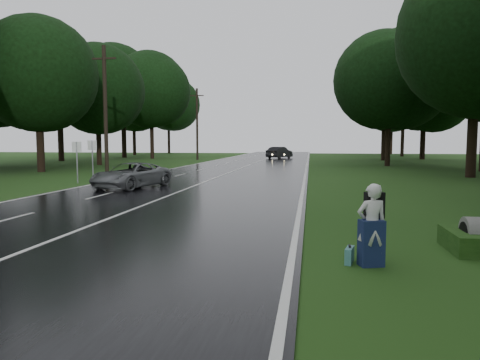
% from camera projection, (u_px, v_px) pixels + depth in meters
% --- Properties ---
extents(ground, '(160.00, 160.00, 0.00)m').
position_uv_depth(ground, '(61.00, 238.00, 10.94)').
color(ground, '#204313').
rests_on(ground, ground).
extents(road, '(12.00, 140.00, 0.04)m').
position_uv_depth(road, '(222.00, 176.00, 30.61)').
color(road, black).
rests_on(road, ground).
extents(lane_center, '(0.12, 140.00, 0.01)m').
position_uv_depth(lane_center, '(222.00, 175.00, 30.61)').
color(lane_center, silver).
rests_on(lane_center, road).
extents(grey_car, '(3.30, 5.06, 1.30)m').
position_uv_depth(grey_car, '(131.00, 175.00, 22.38)').
color(grey_car, '#575B5D').
rests_on(grey_car, road).
extents(far_car, '(3.56, 5.20, 1.62)m').
position_uv_depth(far_car, '(280.00, 153.00, 60.96)').
color(far_car, black).
rests_on(far_car, road).
extents(hitchhiker, '(0.68, 0.64, 1.62)m').
position_uv_depth(hitchhiker, '(372.00, 228.00, 8.48)').
color(hitchhiker, silver).
rests_on(hitchhiker, ground).
extents(suitcase, '(0.23, 0.47, 0.32)m').
position_uv_depth(suitcase, '(349.00, 255.00, 8.71)').
color(suitcase, teal).
rests_on(suitcase, ground).
extents(utility_pole_mid, '(1.80, 0.28, 9.24)m').
position_uv_depth(utility_pole_mid, '(107.00, 175.00, 31.84)').
color(utility_pole_mid, black).
rests_on(utility_pole_mid, ground).
extents(utility_pole_far, '(1.80, 0.28, 9.26)m').
position_uv_depth(utility_pole_far, '(197.00, 160.00, 57.23)').
color(utility_pole_far, black).
rests_on(utility_pole_far, ground).
extents(road_sign_a, '(0.58, 0.10, 2.41)m').
position_uv_depth(road_sign_a, '(78.00, 183.00, 25.37)').
color(road_sign_a, white).
rests_on(road_sign_a, ground).
extents(road_sign_b, '(0.60, 0.10, 2.48)m').
position_uv_depth(road_sign_b, '(93.00, 180.00, 27.17)').
color(road_sign_b, white).
rests_on(road_sign_b, ground).
extents(tree_left_d, '(8.23, 8.23, 12.86)m').
position_uv_depth(tree_left_d, '(41.00, 172.00, 34.78)').
color(tree_left_d, black).
rests_on(tree_left_d, ground).
extents(tree_left_e, '(8.13, 8.13, 12.70)m').
position_uv_depth(tree_left_e, '(99.00, 165.00, 45.10)').
color(tree_left_e, black).
rests_on(tree_left_e, ground).
extents(tree_left_f, '(10.75, 10.75, 16.80)m').
position_uv_depth(tree_left_f, '(152.00, 159.00, 61.70)').
color(tree_left_f, black).
rests_on(tree_left_f, ground).
extents(tree_right_d, '(10.05, 10.05, 15.70)m').
position_uv_depth(tree_right_d, '(470.00, 177.00, 29.49)').
color(tree_right_d, black).
rests_on(tree_right_d, ground).
extents(tree_right_e, '(9.15, 9.15, 14.29)m').
position_uv_depth(tree_right_e, '(387.00, 166.00, 43.06)').
color(tree_right_e, black).
rests_on(tree_right_e, ground).
extents(tree_right_f, '(10.26, 10.26, 16.02)m').
position_uv_depth(tree_right_f, '(384.00, 160.00, 55.72)').
color(tree_right_f, black).
rests_on(tree_right_f, ground).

